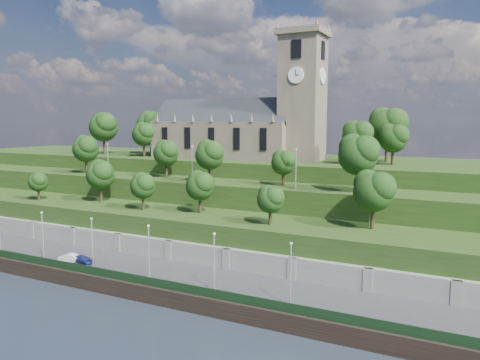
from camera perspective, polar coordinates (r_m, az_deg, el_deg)
The scene contains 16 objects.
ground at distance 69.00m, azimuth -17.63°, elevation -12.73°, with size 320.00×320.00×0.00m, color black.
promenade at distance 72.83m, azimuth -14.32°, elevation -10.72°, with size 160.00×12.00×2.00m, color #2D2D30.
quay_wall at distance 68.60m, azimuth -17.69°, elevation -11.88°, with size 160.00×0.50×2.20m, color black.
fence at distance 68.57m, azimuth -17.36°, elevation -10.56°, with size 160.00×0.10×1.20m, color black.
retaining_wall at distance 76.79m, azimuth -11.40°, elevation -8.52°, with size 160.00×2.10×5.00m.
embankment_lower at distance 81.07m, azimuth -8.79°, elevation -6.53°, with size 160.00×12.00×8.00m, color #1E3411.
embankment_upper at distance 89.61m, azimuth -4.74°, elevation -3.83°, with size 160.00×10.00×12.00m, color #1E3411.
hilltop at distance 107.57m, azimuth 1.08°, elevation -1.14°, with size 160.00×32.00×15.00m, color #1E3411.
church at distance 102.47m, azimuth 0.53°, elevation 6.87°, with size 38.60×12.35×27.60m.
trees_lower at distance 77.02m, azimuth -5.30°, elevation -0.40°, with size 67.37×8.77×8.36m.
trees_upper at distance 85.26m, azimuth -2.98°, elevation 3.42°, with size 64.17×8.55×9.14m.
trees_hilltop at distance 103.58m, azimuth -1.40°, elevation 6.43°, with size 74.81×16.30×10.86m.
lamp_posts_promenade at distance 70.21m, azimuth -17.58°, elevation -6.93°, with size 60.36×0.36×7.58m.
lamp_posts_upper at distance 85.71m, azimuth -5.85°, elevation 2.36°, with size 40.36×0.36×6.71m.
car_middle at distance 75.61m, azimuth -19.78°, elevation -8.94°, with size 1.40×4.01×1.32m, color #ACABB0.
car_right at distance 74.57m, azimuth -18.61°, elevation -9.18°, with size 1.61×3.95×1.15m, color navy.
Camera 1 is at (45.88, -46.03, 23.16)m, focal length 35.00 mm.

